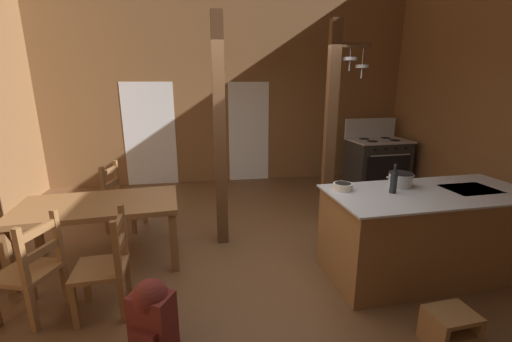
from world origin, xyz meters
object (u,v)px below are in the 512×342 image
object	(u,v)px
mixing_bowl_on_counter	(343,186)
step_stool	(450,325)
stove_range	(377,161)
ladderback_chair_at_table_end	(32,270)
kitchen_island	(426,233)
backpack	(152,313)
ladderback_chair_by_post	(107,266)
stockpot_on_counter	(400,179)
bottle_tall_on_counter	(394,182)
ladderback_chair_near_window	(121,198)
dining_table	(99,210)

from	to	relation	value
mixing_bowl_on_counter	step_stool	bearing A→B (deg)	-70.43
stove_range	step_stool	distance (m)	4.43
ladderback_chair_at_table_end	mixing_bowl_on_counter	size ratio (longest dim) A/B	4.69
kitchen_island	backpack	distance (m)	2.85
kitchen_island	ladderback_chair_by_post	world-z (taller)	ladderback_chair_by_post
ladderback_chair_at_table_end	mixing_bowl_on_counter	world-z (taller)	mixing_bowl_on_counter
stockpot_on_counter	bottle_tall_on_counter	xyz separation A→B (m)	(-0.20, -0.19, 0.04)
kitchen_island	ladderback_chair_by_post	bearing A→B (deg)	-178.10
step_stool	ladderback_chair_by_post	xyz separation A→B (m)	(-2.76, 0.89, 0.27)
backpack	ladderback_chair_near_window	bearing A→B (deg)	106.82
kitchen_island	bottle_tall_on_counter	distance (m)	0.73
step_stool	ladderback_chair_at_table_end	size ratio (longest dim) A/B	0.40
dining_table	ladderback_chair_at_table_end	xyz separation A→B (m)	(-0.34, -0.86, -0.20)
dining_table	mixing_bowl_on_counter	world-z (taller)	mixing_bowl_on_counter
step_stool	backpack	xyz separation A→B (m)	(-2.31, 0.35, 0.14)
dining_table	ladderback_chair_near_window	size ratio (longest dim) A/B	1.87
bottle_tall_on_counter	kitchen_island	bearing A→B (deg)	-4.13
kitchen_island	mixing_bowl_on_counter	xyz separation A→B (m)	(-0.89, 0.21, 0.51)
backpack	mixing_bowl_on_counter	size ratio (longest dim) A/B	2.94
ladderback_chair_near_window	bottle_tall_on_counter	xyz separation A→B (m)	(3.08, -1.74, 0.61)
ladderback_chair_near_window	ladderback_chair_by_post	size ratio (longest dim) A/B	1.00
stockpot_on_counter	kitchen_island	bearing A→B (deg)	-44.69
ladderback_chair_by_post	bottle_tall_on_counter	size ratio (longest dim) A/B	3.14
kitchen_island	dining_table	distance (m)	3.60
stove_range	step_stool	size ratio (longest dim) A/B	3.49
backpack	bottle_tall_on_counter	distance (m)	2.56
ladderback_chair_by_post	bottle_tall_on_counter	world-z (taller)	bottle_tall_on_counter
kitchen_island	stove_range	distance (m)	3.33
ladderback_chair_at_table_end	stockpot_on_counter	world-z (taller)	stockpot_on_counter
mixing_bowl_on_counter	stockpot_on_counter	bearing A→B (deg)	1.08
mixing_bowl_on_counter	dining_table	bearing A→B (deg)	167.59
kitchen_island	ladderback_chair_at_table_end	world-z (taller)	ladderback_chair_at_table_end
backpack	mixing_bowl_on_counter	bearing A→B (deg)	24.23
ladderback_chair_near_window	ladderback_chair_by_post	bearing A→B (deg)	-81.58
kitchen_island	mixing_bowl_on_counter	distance (m)	1.05
backpack	ladderback_chair_at_table_end	bearing A→B (deg)	152.37
step_stool	bottle_tall_on_counter	bearing A→B (deg)	87.93
backpack	ladderback_chair_by_post	bearing A→B (deg)	130.26
ladderback_chair_near_window	mixing_bowl_on_counter	world-z (taller)	mixing_bowl_on_counter
ladderback_chair_by_post	backpack	world-z (taller)	ladderback_chair_by_post
ladderback_chair_near_window	ladderback_chair_at_table_end	distance (m)	1.88
backpack	bottle_tall_on_counter	size ratio (longest dim) A/B	1.97
step_stool	bottle_tall_on_counter	xyz separation A→B (m)	(0.04, 1.02, 0.88)
step_stool	backpack	bearing A→B (deg)	171.28
kitchen_island	mixing_bowl_on_counter	world-z (taller)	mixing_bowl_on_counter
step_stool	mixing_bowl_on_counter	bearing A→B (deg)	109.57
step_stool	ladderback_chair_at_table_end	world-z (taller)	ladderback_chair_at_table_end
kitchen_island	bottle_tall_on_counter	size ratio (longest dim) A/B	7.28
step_stool	ladderback_chair_by_post	bearing A→B (deg)	162.21
stove_range	dining_table	distance (m)	5.23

